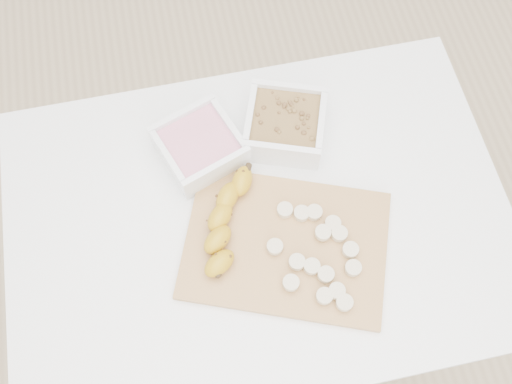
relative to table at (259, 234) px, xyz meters
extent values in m
plane|color=#C6AD89|center=(0.00, 0.00, -0.65)|extent=(3.50, 3.50, 0.00)
cube|color=white|center=(0.00, 0.00, 0.08)|extent=(1.00, 0.70, 0.04)
cylinder|color=white|center=(0.44, -0.29, -0.30)|extent=(0.05, 0.05, 0.71)
cylinder|color=white|center=(-0.44, 0.29, -0.30)|extent=(0.05, 0.05, 0.71)
cylinder|color=white|center=(0.44, 0.29, -0.30)|extent=(0.05, 0.05, 0.71)
cube|color=white|center=(-0.09, 0.16, 0.13)|extent=(0.20, 0.20, 0.07)
cube|color=pink|center=(-0.09, 0.16, 0.13)|extent=(0.16, 0.16, 0.04)
cube|color=white|center=(0.09, 0.18, 0.13)|extent=(0.20, 0.20, 0.07)
cube|color=brown|center=(0.09, 0.18, 0.14)|extent=(0.17, 0.17, 0.04)
cube|color=#B67F4E|center=(0.04, -0.07, 0.10)|extent=(0.46, 0.40, 0.01)
cylinder|color=beige|center=(0.05, 0.00, 0.12)|extent=(0.03, 0.03, 0.01)
cylinder|color=beige|center=(0.08, -0.02, 0.12)|extent=(0.03, 0.03, 0.01)
cylinder|color=beige|center=(0.11, -0.02, 0.12)|extent=(0.03, 0.03, 0.01)
cylinder|color=beige|center=(0.14, -0.05, 0.12)|extent=(0.03, 0.03, 0.01)
cylinder|color=beige|center=(0.14, -0.07, 0.12)|extent=(0.03, 0.03, 0.01)
cylinder|color=beige|center=(0.15, -0.11, 0.12)|extent=(0.03, 0.03, 0.01)
cylinder|color=beige|center=(0.15, -0.14, 0.12)|extent=(0.03, 0.03, 0.01)
cylinder|color=beige|center=(0.01, -0.07, 0.12)|extent=(0.03, 0.03, 0.01)
cylinder|color=beige|center=(0.05, -0.11, 0.12)|extent=(0.03, 0.03, 0.01)
cylinder|color=beige|center=(0.07, -0.13, 0.12)|extent=(0.03, 0.03, 0.01)
cylinder|color=beige|center=(0.10, -0.15, 0.12)|extent=(0.03, 0.03, 0.01)
cylinder|color=beige|center=(0.11, -0.18, 0.12)|extent=(0.03, 0.03, 0.01)
cylinder|color=beige|center=(0.12, -0.20, 0.12)|extent=(0.03, 0.03, 0.01)
cylinder|color=beige|center=(0.08, -0.19, 0.12)|extent=(0.03, 0.03, 0.01)
cylinder|color=beige|center=(0.11, -0.07, 0.12)|extent=(0.03, 0.03, 0.01)
cylinder|color=beige|center=(0.03, -0.15, 0.12)|extent=(0.03, 0.03, 0.01)
camera|label=1|loc=(-0.09, -0.40, 1.16)|focal=40.00mm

